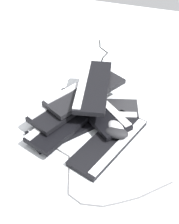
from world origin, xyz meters
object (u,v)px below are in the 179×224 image
keyboard_3 (95,108)px  keyboard_6 (85,92)px  keyboard_0 (95,109)px  keyboard_4 (67,121)px  keyboard_7 (93,86)px  keyboard_1 (73,124)px  keyboard_5 (69,104)px  mouse_1 (117,133)px  mouse_2 (92,106)px  keyboard_2 (109,142)px  mouse_0 (104,78)px  mouse_3 (116,128)px  mouse_4 (91,100)px

keyboard_3 → keyboard_6: 0.10m
keyboard_0 → keyboard_6: size_ratio=1.01×
keyboard_4 → keyboard_7: 0.23m
keyboard_1 → keyboard_7: keyboard_7 is taller
keyboard_5 → mouse_1: bearing=-109.4°
keyboard_4 → mouse_1: mouse_1 is taller
keyboard_3 → keyboard_5: size_ratio=0.94×
keyboard_5 → mouse_2: bearing=-82.8°
keyboard_2 → keyboard_0: bearing=33.8°
keyboard_5 → mouse_2: mouse_2 is taller
keyboard_5 → keyboard_7: size_ratio=1.00×
keyboard_0 → mouse_0: 0.28m
keyboard_3 → keyboard_5: bearing=112.6°
keyboard_2 → mouse_3: bearing=-10.5°
keyboard_4 → mouse_4: 0.17m
keyboard_5 → keyboard_6: 0.11m
keyboard_3 → mouse_1: size_ratio=3.96×
keyboard_7 → mouse_0: 0.27m
keyboard_1 → mouse_1: bearing=-96.7°
keyboard_2 → keyboard_5: size_ratio=1.00×
keyboard_4 → keyboard_5: keyboard_5 is taller
keyboard_6 → keyboard_7: 0.05m
keyboard_3 → mouse_0: size_ratio=3.96×
keyboard_0 → keyboard_3: (-0.02, -0.01, 0.03)m
keyboard_5 → keyboard_2: bearing=-117.6°
keyboard_6 → mouse_1: size_ratio=4.17×
keyboard_0 → mouse_3: size_ratio=4.22×
keyboard_2 → mouse_3: 0.07m
keyboard_1 → keyboard_6: 0.18m
keyboard_2 → mouse_0: (0.48, 0.18, 0.01)m
keyboard_0 → keyboard_2: size_ratio=1.00×
keyboard_0 → mouse_3: mouse_3 is taller
keyboard_0 → keyboard_6: (0.01, 0.06, 0.09)m
mouse_2 → mouse_3: bearing=-46.5°
keyboard_0 → keyboard_7: size_ratio=1.01×
keyboard_2 → keyboard_5: bearing=62.4°
keyboard_3 → keyboard_7: (0.06, 0.03, 0.09)m
keyboard_2 → keyboard_7: keyboard_7 is taller
keyboard_4 → mouse_0: bearing=-6.7°
keyboard_4 → mouse_0: (0.44, -0.05, -0.02)m
keyboard_1 → mouse_2: (0.08, -0.07, 0.07)m
keyboard_2 → mouse_4: mouse_4 is taller
keyboard_1 → keyboard_6: size_ratio=0.96×
mouse_1 → keyboard_7: bearing=130.0°
keyboard_3 → keyboard_4: (-0.14, 0.10, 0.00)m
keyboard_0 → mouse_0: size_ratio=4.22×
mouse_4 → keyboard_0: bearing=109.2°
mouse_0 → mouse_3: bearing=-124.2°
keyboard_3 → mouse_3: bearing=-129.6°
keyboard_3 → mouse_2: size_ratio=3.96×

